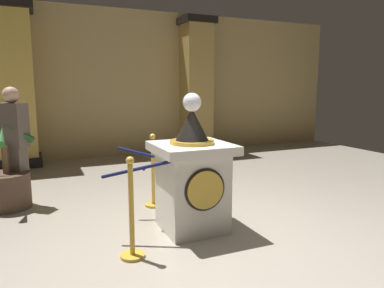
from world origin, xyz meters
TOP-DOWN VIEW (x-y plane):
  - ground_plane at (0.00, 0.00)m, footprint 12.39×12.39m
  - back_wall at (0.00, 5.27)m, footprint 12.39×0.16m
  - pedestal_clock at (-0.08, 0.25)m, footprint 0.84×0.84m
  - stanchion_near at (-0.25, 1.22)m, footprint 0.24×0.24m
  - stanchion_far at (-0.90, -0.16)m, footprint 0.24×0.24m
  - velvet_rope at (-0.57, 0.53)m, footprint 1.04×1.05m
  - column_left at (-2.04, 4.88)m, footprint 0.92×0.92m
  - column_right at (2.04, 4.88)m, footprint 0.79×0.79m
  - potted_palm_left at (-2.09, 1.93)m, footprint 0.78×0.78m
  - bystander_guest at (-1.96, 2.06)m, footprint 0.42×0.40m

SIDE VIEW (x-z plane):
  - ground_plane at x=0.00m, z-range 0.00..0.00m
  - potted_palm_left at x=-2.09m, z-range -0.28..0.90m
  - stanchion_far at x=-0.90m, z-range -0.15..0.85m
  - stanchion_near at x=-0.25m, z-range -0.15..0.86m
  - pedestal_clock at x=-0.08m, z-range -0.17..1.40m
  - velvet_rope at x=-0.57m, z-range 0.68..0.90m
  - bystander_guest at x=-1.96m, z-range 0.05..1.69m
  - column_left at x=-2.04m, z-range -0.01..3.28m
  - column_right at x=2.04m, z-range -0.01..3.28m
  - back_wall at x=0.00m, z-range 0.00..3.43m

